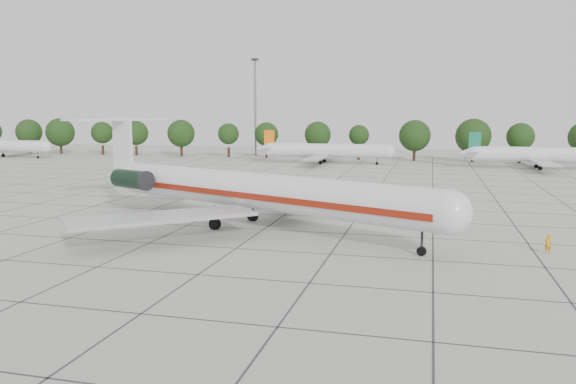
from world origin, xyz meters
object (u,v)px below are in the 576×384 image
(main_airliner, at_px, (239,189))
(bg_airliner_d, at_px, (543,155))
(bg_airliner_c, at_px, (326,151))
(floodlight_mast, at_px, (255,102))
(ground_crew, at_px, (548,244))

(main_airliner, bearing_deg, bg_airliner_d, 83.41)
(bg_airliner_c, bearing_deg, bg_airliner_d, -2.50)
(bg_airliner_d, relative_size, floodlight_mast, 1.11)
(main_airliner, xyz_separation_m, bg_airliner_d, (40.43, 69.49, -0.87))
(ground_crew, height_order, floodlight_mast, floodlight_mast)
(bg_airliner_c, height_order, bg_airliner_d, same)
(main_airliner, height_order, ground_crew, main_airliner)
(main_airliner, distance_m, bg_airliner_c, 71.59)
(bg_airliner_d, bearing_deg, main_airliner, -120.19)
(ground_crew, bearing_deg, bg_airliner_d, -117.38)
(bg_airliner_c, relative_size, bg_airliner_d, 1.00)
(main_airliner, bearing_deg, floodlight_mast, 130.21)
(bg_airliner_c, relative_size, floodlight_mast, 1.11)
(main_airliner, height_order, bg_airliner_d, main_airliner)
(bg_airliner_c, distance_m, floodlight_mast, 31.93)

